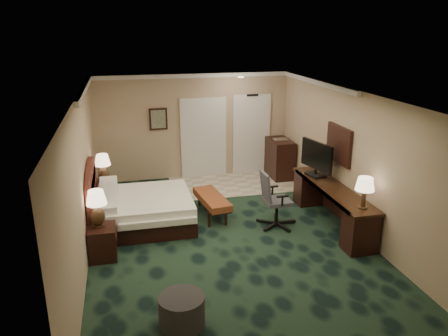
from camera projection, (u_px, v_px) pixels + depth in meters
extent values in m
cube|color=black|center=(228.00, 240.00, 8.21)|extent=(5.00, 7.50, 0.00)
cube|color=silver|center=(228.00, 96.00, 7.37)|extent=(5.00, 7.50, 0.00)
cube|color=#BAAF90|center=(194.00, 127.00, 11.26)|extent=(5.00, 0.00, 2.70)
cube|color=#BAAF90|center=(317.00, 289.00, 4.32)|extent=(5.00, 0.00, 2.70)
cube|color=#BAAF90|center=(82.00, 183.00, 7.25)|extent=(0.00, 7.50, 2.70)
cube|color=#BAAF90|center=(355.00, 162.00, 8.33)|extent=(0.00, 7.50, 2.70)
cube|color=#BBB099|center=(235.00, 184.00, 11.09)|extent=(3.20, 1.70, 0.01)
cube|color=white|center=(251.00, 135.00, 11.66)|extent=(1.02, 0.06, 2.18)
cube|color=silver|center=(204.00, 138.00, 11.37)|extent=(1.20, 0.06, 2.10)
cube|color=#4D5E53|center=(158.00, 119.00, 10.95)|extent=(0.45, 0.06, 0.55)
cube|color=white|center=(339.00, 144.00, 8.82)|extent=(0.05, 0.95, 0.75)
cube|color=white|center=(145.00, 210.00, 8.78)|extent=(1.87, 1.74, 0.59)
cube|color=black|center=(103.00, 242.00, 7.51)|extent=(0.46, 0.53, 0.57)
cube|color=black|center=(106.00, 195.00, 9.58)|extent=(0.48, 0.55, 0.60)
cube|color=maroon|center=(212.00, 205.00, 9.22)|extent=(0.62, 1.34, 0.44)
cylinder|color=#2E2D35|center=(182.00, 311.00, 5.80)|extent=(0.71, 0.71, 0.44)
cube|color=black|center=(331.00, 206.00, 8.74)|extent=(0.59, 2.74, 0.79)
cube|color=black|center=(316.00, 159.00, 9.16)|extent=(0.29, 0.96, 0.75)
cube|color=black|center=(280.00, 158.00, 11.49)|extent=(0.53, 0.95, 1.01)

